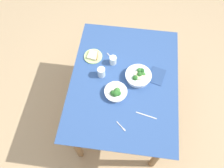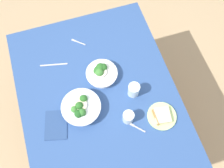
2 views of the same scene
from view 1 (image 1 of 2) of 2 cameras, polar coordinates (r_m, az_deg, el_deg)
name	(u,v)px [view 1 (image 1 of 2)]	position (r m, az deg, el deg)	size (l,w,h in m)	color
ground_plane	(121,112)	(2.96, 2.32, -6.87)	(6.00, 6.00, 0.00)	tan
dining_table	(124,86)	(2.37, 2.88, -0.55)	(1.39, 1.04, 0.78)	#2D4C84
broccoli_bowl_far	(116,92)	(2.16, 0.95, -2.06)	(0.22, 0.22, 0.09)	white
broccoli_bowl_near	(138,76)	(2.26, 6.50, 1.97)	(0.25, 0.25, 0.10)	white
bread_side_plate	(93,56)	(2.42, -4.64, 6.88)	(0.19, 0.19, 0.04)	#B7D684
water_glass_center	(113,60)	(2.34, 0.25, 5.86)	(0.07, 0.07, 0.09)	silver
water_glass_side	(101,72)	(2.26, -2.63, 2.90)	(0.08, 0.08, 0.10)	silver
fork_by_far_bowl	(110,57)	(2.42, -0.39, 6.70)	(0.09, 0.08, 0.00)	#B7B7BC
fork_by_near_bowl	(121,127)	(2.06, 2.30, -10.39)	(0.08, 0.09, 0.00)	#B7B7BC
table_knife_left	(146,115)	(2.12, 8.39, -7.62)	(0.19, 0.01, 0.00)	#B7B7BC
napkin_folded_upper	(157,76)	(2.33, 10.94, 1.99)	(0.19, 0.14, 0.01)	navy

